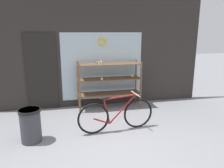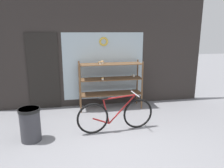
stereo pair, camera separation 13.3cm
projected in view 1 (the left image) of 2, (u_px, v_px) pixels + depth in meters
name	position (u px, v px, depth m)	size (l,w,h in m)	color
ground_plane	(116.00, 149.00, 4.06)	(30.00, 30.00, 0.00)	gray
storefront_facade	(94.00, 50.00, 6.15)	(6.36, 0.13, 3.32)	#2D2826
display_case	(109.00, 80.00, 6.05)	(1.74, 0.49, 1.35)	brown
bicycle	(116.00, 115.00, 4.74)	(1.71, 0.46, 0.82)	black
trash_bin	(31.00, 124.00, 4.26)	(0.42, 0.42, 0.68)	#38383D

